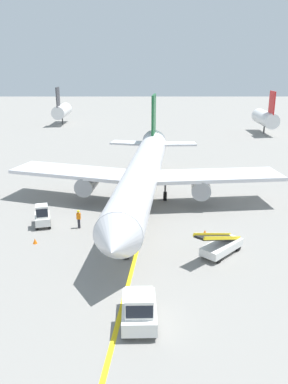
% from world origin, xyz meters
% --- Properties ---
extents(ground_plane, '(300.00, 300.00, 0.00)m').
position_xyz_m(ground_plane, '(0.00, 0.00, 0.00)').
color(ground_plane, gray).
extents(taxi_line_yellow, '(8.39, 79.62, 0.01)m').
position_xyz_m(taxi_line_yellow, '(1.09, 5.00, 0.00)').
color(taxi_line_yellow, yellow).
rests_on(taxi_line_yellow, ground).
extents(airliner, '(28.46, 35.34, 10.10)m').
position_xyz_m(airliner, '(1.14, 11.62, 3.42)').
color(airliner, silver).
rests_on(airliner, ground).
extents(pushback_tug, '(1.98, 3.64, 2.20)m').
position_xyz_m(pushback_tug, '(0.96, -8.15, 0.99)').
color(pushback_tug, silver).
rests_on(pushback_tug, ground).
extents(baggage_tug_near_wing, '(1.87, 2.65, 2.10)m').
position_xyz_m(baggage_tug_near_wing, '(-7.85, 5.87, 0.93)').
color(baggage_tug_near_wing, silver).
rests_on(baggage_tug_near_wing, ground).
extents(belt_loader_forward_hold, '(4.36, 4.48, 2.59)m').
position_xyz_m(belt_loader_forward_hold, '(7.08, 0.33, 0.78)').
color(belt_loader_forward_hold, silver).
rests_on(belt_loader_forward_hold, ground).
extents(ground_crew_marshaller, '(0.36, 0.24, 1.70)m').
position_xyz_m(ground_crew_marshaller, '(-4.54, 5.44, 0.91)').
color(ground_crew_marshaller, '#26262D').
rests_on(ground_crew_marshaller, ground).
extents(safety_cone_nose_left, '(0.36, 0.36, 0.44)m').
position_xyz_m(safety_cone_nose_left, '(6.43, 4.01, 0.22)').
color(safety_cone_nose_left, orange).
rests_on(safety_cone_nose_left, ground).
extents(safety_cone_nose_right, '(0.36, 0.36, 0.44)m').
position_xyz_m(safety_cone_nose_right, '(-7.62, 2.25, 0.22)').
color(safety_cone_nose_right, orange).
rests_on(safety_cone_nose_right, ground).
extents(distant_aircraft_far_left, '(3.00, 10.10, 8.80)m').
position_xyz_m(distant_aircraft_far_left, '(-18.32, 68.15, 3.22)').
color(distant_aircraft_far_left, silver).
rests_on(distant_aircraft_far_left, ground).
extents(distant_aircraft_mid_left, '(3.00, 10.10, 8.80)m').
position_xyz_m(distant_aircraft_mid_left, '(26.19, 54.89, 3.22)').
color(distant_aircraft_mid_left, silver).
rests_on(distant_aircraft_mid_left, ground).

